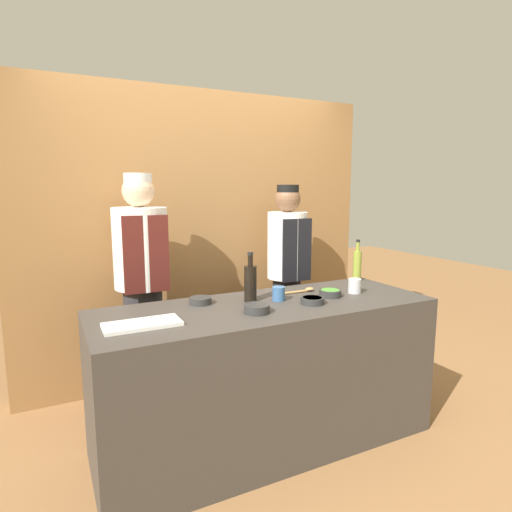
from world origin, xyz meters
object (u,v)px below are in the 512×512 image
object	(u,v)px
chef_right	(287,275)
cup_steel	(355,286)
sauce_bowl_yellow	(312,300)
bottle_oil	(357,265)
chef_left	(142,286)
sauce_bowl_green	(330,293)
wooden_spoon	(302,291)
sauce_bowl_brown	(257,308)
bottle_soy	(250,282)
sauce_bowl_orange	(200,300)
cutting_board	(142,324)
cup_blue	(279,294)

from	to	relation	value
chef_right	cup_steel	bearing A→B (deg)	-84.38
sauce_bowl_yellow	cup_steel	xyz separation A→B (m)	(0.41, 0.10, 0.03)
bottle_oil	chef_left	xyz separation A→B (m)	(-1.54, 0.46, -0.11)
sauce_bowl_green	sauce_bowl_yellow	distance (m)	0.23
wooden_spoon	chef_right	world-z (taller)	chef_right
sauce_bowl_yellow	wooden_spoon	bearing A→B (deg)	69.89
sauce_bowl_brown	cup_steel	xyz separation A→B (m)	(0.81, 0.12, 0.02)
bottle_soy	cup_steel	xyz separation A→B (m)	(0.73, -0.12, -0.07)
sauce_bowl_orange	cup_steel	bearing A→B (deg)	-11.04
bottle_oil	chef_right	xyz separation A→B (m)	(-0.35, 0.46, -0.13)
cup_steel	chef_left	distance (m)	1.49
cup_steel	wooden_spoon	world-z (taller)	cup_steel
sauce_bowl_yellow	bottle_soy	bearing A→B (deg)	144.90
bottle_soy	cup_steel	world-z (taller)	bottle_soy
sauce_bowl_green	cutting_board	world-z (taller)	sauce_bowl_green
wooden_spoon	sauce_bowl_green	bearing A→B (deg)	-59.50
cup_steel	chef_right	distance (m)	0.78
sauce_bowl_brown	sauce_bowl_yellow	bearing A→B (deg)	3.00
bottle_soy	cutting_board	bearing A→B (deg)	-164.72
sauce_bowl_orange	chef_left	world-z (taller)	chef_left
bottle_soy	bottle_oil	size ratio (longest dim) A/B	0.99
sauce_bowl_green	bottle_soy	world-z (taller)	bottle_soy
cup_blue	chef_left	size ratio (longest dim) A/B	0.05
sauce_bowl_brown	bottle_oil	bearing A→B (deg)	21.78
sauce_bowl_orange	chef_left	xyz separation A→B (m)	(-0.23, 0.57, -0.01)
cutting_board	cup_blue	world-z (taller)	cup_blue
bottle_soy	sauce_bowl_yellow	bearing A→B (deg)	-35.10
sauce_bowl_orange	cup_steel	world-z (taller)	cup_steel
cutting_board	sauce_bowl_yellow	bearing A→B (deg)	-1.54
sauce_bowl_green	cutting_board	size ratio (longest dim) A/B	0.37
wooden_spoon	cup_steel	bearing A→B (deg)	-28.87
sauce_bowl_green	sauce_bowl_orange	bearing A→B (deg)	165.94
chef_left	cup_steel	bearing A→B (deg)	-31.40
sauce_bowl_yellow	cup_blue	size ratio (longest dim) A/B	1.64
sauce_bowl_green	sauce_bowl_yellow	world-z (taller)	sauce_bowl_green
sauce_bowl_brown	cup_blue	bearing A→B (deg)	36.32
bottle_soy	wooden_spoon	xyz separation A→B (m)	(0.42, 0.05, -0.11)
cup_blue	cup_steel	xyz separation A→B (m)	(0.56, -0.06, 0.00)
sauce_bowl_brown	bottle_soy	xyz separation A→B (m)	(0.08, 0.24, 0.10)
sauce_bowl_yellow	bottle_soy	xyz separation A→B (m)	(-0.32, 0.22, 0.10)
sauce_bowl_orange	chef_right	size ratio (longest dim) A/B	0.08
sauce_bowl_brown	wooden_spoon	xyz separation A→B (m)	(0.49, 0.29, -0.01)
chef_left	chef_right	xyz separation A→B (m)	(1.19, 0.00, -0.03)
sauce_bowl_brown	chef_right	bearing A→B (deg)	50.83
sauce_bowl_green	chef_right	world-z (taller)	chef_right
sauce_bowl_brown	wooden_spoon	bearing A→B (deg)	30.70
chef_left	cup_blue	bearing A→B (deg)	-45.43
sauce_bowl_orange	bottle_soy	bearing A→B (deg)	-14.62
bottle_oil	cup_steel	bearing A→B (deg)	-131.54
sauce_bowl_orange	bottle_oil	distance (m)	1.32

